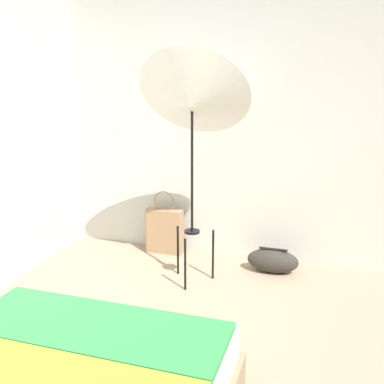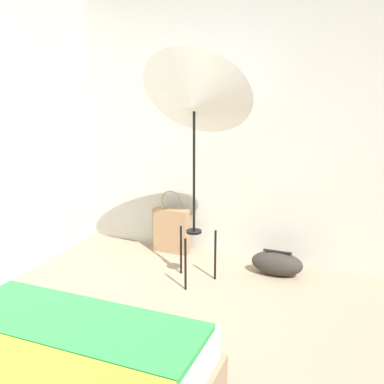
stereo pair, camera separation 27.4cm
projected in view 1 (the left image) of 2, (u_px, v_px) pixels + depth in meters
name	position (u px, v px, depth m)	size (l,w,h in m)	color
wall_back	(212.00, 126.00, 4.36)	(8.00, 0.05, 2.60)	beige
photo_umbrella	(192.00, 101.00, 3.62)	(0.94, 0.75, 1.99)	black
tote_bag	(165.00, 230.00, 4.60)	(0.37, 0.12, 0.65)	#9E7A56
duffel_bag	(273.00, 261.00, 4.16)	(0.47, 0.22, 0.23)	#332D28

